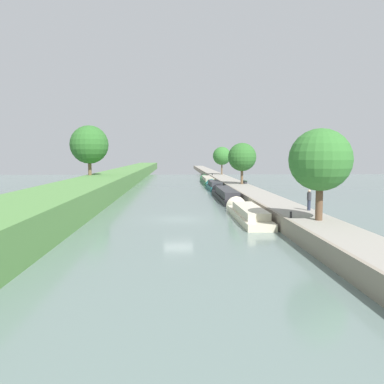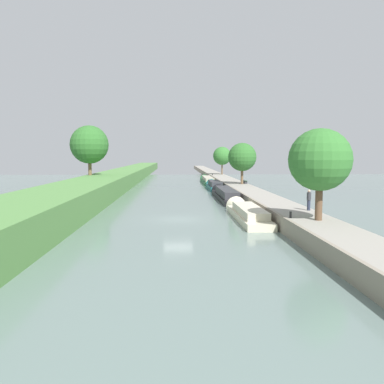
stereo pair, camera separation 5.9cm
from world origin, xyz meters
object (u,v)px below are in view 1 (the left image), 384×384
(narrowboat_black, at_px, (225,194))
(narrowboat_teal, at_px, (214,186))
(mooring_bollard_far, at_px, (212,174))
(mooring_bollard_near, at_px, (291,215))
(person_walking, at_px, (309,199))
(narrowboat_green, at_px, (207,180))
(park_bench, at_px, (245,181))
(narrowboat_cream, at_px, (246,213))

(narrowboat_black, distance_m, narrowboat_teal, 14.49)
(mooring_bollard_far, bearing_deg, mooring_bollard_near, -90.00)
(narrowboat_black, xyz_separation_m, narrowboat_teal, (0.02, 14.49, 0.00))
(narrowboat_black, relative_size, person_walking, 9.85)
(narrowboat_green, relative_size, park_bench, 11.31)
(narrowboat_black, height_order, narrowboat_teal, narrowboat_teal)
(narrowboat_black, relative_size, mooring_bollard_near, 36.34)
(narrowboat_black, height_order, park_bench, park_bench)
(person_walking, distance_m, mooring_bollard_near, 4.55)
(narrowboat_teal, xyz_separation_m, person_walking, (4.29, -33.89, 1.47))
(narrowboat_green, xyz_separation_m, mooring_bollard_near, (1.79, -51.96, 0.84))
(narrowboat_black, relative_size, park_bench, 10.90)
(mooring_bollard_far, distance_m, park_bench, 26.22)
(narrowboat_black, distance_m, narrowboat_green, 28.85)
(mooring_bollard_near, bearing_deg, person_walking, 55.72)
(person_walking, bearing_deg, narrowboat_cream, 140.32)
(person_walking, xyz_separation_m, mooring_bollard_far, (-2.53, 56.13, -0.65))
(narrowboat_cream, distance_m, mooring_bollard_far, 52.54)
(park_bench, bearing_deg, person_walking, -90.26)
(narrowboat_cream, height_order, mooring_bollard_near, mooring_bollard_near)
(narrowboat_black, xyz_separation_m, narrowboat_green, (-0.01, 28.85, -0.02))
(park_bench, bearing_deg, narrowboat_black, -112.67)
(narrowboat_cream, height_order, person_walking, person_walking)
(narrowboat_cream, bearing_deg, person_walking, -39.68)
(mooring_bollard_far, relative_size, park_bench, 0.30)
(narrowboat_black, distance_m, mooring_bollard_near, 23.20)
(mooring_bollard_near, distance_m, mooring_bollard_far, 59.84)
(narrowboat_teal, xyz_separation_m, mooring_bollard_near, (1.76, -37.61, 0.82))
(narrowboat_green, distance_m, park_bench, 18.77)
(mooring_bollard_far, bearing_deg, park_bench, -84.16)
(narrowboat_cream, distance_m, park_bench, 26.81)
(narrowboat_cream, height_order, narrowboat_black, narrowboat_black)
(narrowboat_teal, relative_size, person_walking, 6.86)
(narrowboat_black, xyz_separation_m, mooring_bollard_far, (1.78, 36.73, 0.82))
(person_walking, bearing_deg, park_bench, 89.74)
(narrowboat_black, relative_size, narrowboat_teal, 1.44)
(mooring_bollard_far, bearing_deg, narrowboat_cream, -92.01)
(narrowboat_cream, bearing_deg, narrowboat_black, 89.77)
(mooring_bollard_near, height_order, park_bench, park_bench)
(narrowboat_teal, bearing_deg, narrowboat_green, 90.12)
(narrowboat_green, xyz_separation_m, mooring_bollard_far, (1.79, 7.88, 0.84))
(narrowboat_green, bearing_deg, narrowboat_cream, -90.07)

